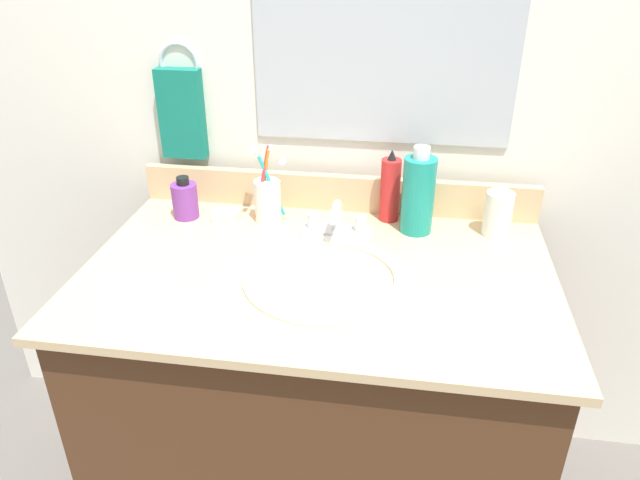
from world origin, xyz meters
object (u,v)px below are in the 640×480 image
object	(u,v)px
faucet	(336,224)
cup_white_ceramic	(267,199)
bottle_lotion_white	(498,213)
bottle_mouthwash_teal	(418,194)
bottle_spray_red	(390,189)
bottle_cream_purple	(185,200)
soap_bar	(227,215)
hand_towel	(182,114)

from	to	relation	value
faucet	cup_white_ceramic	world-z (taller)	cup_white_ceramic
faucet	bottle_lotion_white	size ratio (longest dim) A/B	1.24
bottle_mouthwash_teal	bottle_spray_red	distance (m)	0.08
bottle_lotion_white	cup_white_ceramic	bearing A→B (deg)	-178.96
bottle_mouthwash_teal	bottle_cream_purple	xyz separation A→B (m)	(-0.55, -0.01, -0.05)
faucet	bottle_lotion_white	bearing A→B (deg)	9.07
bottle_spray_red	bottle_cream_purple	world-z (taller)	bottle_spray_red
bottle_lotion_white	bottle_spray_red	world-z (taller)	bottle_spray_red
faucet	bottle_lotion_white	xyz separation A→B (m)	(0.36, 0.06, 0.03)
bottle_lotion_white	faucet	bearing A→B (deg)	-170.93
bottle_cream_purple	bottle_lotion_white	bearing A→B (deg)	1.55
cup_white_ceramic	bottle_lotion_white	bearing A→B (deg)	1.04
faucet	cup_white_ceramic	xyz separation A→B (m)	(-0.17, 0.05, 0.03)
soap_bar	bottle_spray_red	bearing A→B (deg)	9.33
hand_towel	bottle_cream_purple	distance (m)	0.22
faucet	cup_white_ceramic	size ratio (longest dim) A/B	0.82
faucet	cup_white_ceramic	bearing A→B (deg)	164.35
faucet	bottle_spray_red	size ratio (longest dim) A/B	0.90
bottle_mouthwash_teal	bottle_cream_purple	bearing A→B (deg)	-178.76
soap_bar	bottle_mouthwash_teal	bearing A→B (deg)	1.64
faucet	bottle_cream_purple	world-z (taller)	bottle_cream_purple
bottle_mouthwash_teal	soap_bar	bearing A→B (deg)	-178.36
bottle_spray_red	bottle_cream_purple	size ratio (longest dim) A/B	1.70
hand_towel	bottle_lotion_white	world-z (taller)	hand_towel
bottle_cream_purple	cup_white_ceramic	size ratio (longest dim) A/B	0.54
soap_bar	bottle_cream_purple	bearing A→B (deg)	179.45
hand_towel	soap_bar	xyz separation A→B (m)	(0.14, -0.12, -0.21)
bottle_spray_red	cup_white_ceramic	bearing A→B (deg)	-169.69
bottle_lotion_white	bottle_spray_red	bearing A→B (deg)	170.28
hand_towel	soap_bar	size ratio (longest dim) A/B	3.44
faucet	bottle_mouthwash_teal	distance (m)	0.20
hand_towel	bottle_mouthwash_teal	xyz separation A→B (m)	(0.59, -0.11, -0.13)
bottle_lotion_white	bottle_cream_purple	bearing A→B (deg)	-178.45
bottle_mouthwash_teal	bottle_cream_purple	size ratio (longest dim) A/B	1.96
bottle_mouthwash_teal	cup_white_ceramic	world-z (taller)	bottle_mouthwash_teal
hand_towel	bottle_mouthwash_teal	bearing A→B (deg)	-10.68
bottle_spray_red	soap_bar	xyz separation A→B (m)	(-0.39, -0.06, -0.07)
bottle_spray_red	cup_white_ceramic	size ratio (longest dim) A/B	0.91
bottle_spray_red	bottle_lotion_white	bearing A→B (deg)	-9.72
hand_towel	bottle_spray_red	xyz separation A→B (m)	(0.52, -0.06, -0.14)
soap_bar	cup_white_ceramic	bearing A→B (deg)	6.45
bottle_lotion_white	cup_white_ceramic	world-z (taller)	cup_white_ceramic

